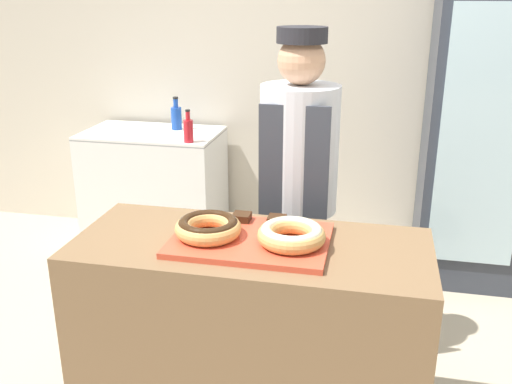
% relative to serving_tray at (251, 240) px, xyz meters
% --- Properties ---
extents(wall_back, '(8.00, 0.06, 2.70)m').
position_rel_serving_tray_xyz_m(wall_back, '(0.00, 2.13, 0.43)').
color(wall_back, beige).
rests_on(wall_back, ground_plane).
extents(display_counter, '(1.43, 0.61, 0.91)m').
position_rel_serving_tray_xyz_m(display_counter, '(0.00, 0.00, -0.46)').
color(display_counter, brown).
rests_on(display_counter, ground_plane).
extents(serving_tray, '(0.62, 0.44, 0.02)m').
position_rel_serving_tray_xyz_m(serving_tray, '(0.00, 0.00, 0.00)').
color(serving_tray, '#D84C33').
rests_on(serving_tray, display_counter).
extents(donut_chocolate_glaze, '(0.27, 0.27, 0.07)m').
position_rel_serving_tray_xyz_m(donut_chocolate_glaze, '(-0.17, -0.02, 0.05)').
color(donut_chocolate_glaze, tan).
rests_on(donut_chocolate_glaze, serving_tray).
extents(donut_light_glaze, '(0.27, 0.27, 0.07)m').
position_rel_serving_tray_xyz_m(donut_light_glaze, '(0.17, -0.02, 0.05)').
color(donut_light_glaze, tan).
rests_on(donut_light_glaze, serving_tray).
extents(brownie_back_left, '(0.07, 0.07, 0.03)m').
position_rel_serving_tray_xyz_m(brownie_back_left, '(-0.08, 0.16, 0.03)').
color(brownie_back_left, '#382111').
rests_on(brownie_back_left, serving_tray).
extents(brownie_back_right, '(0.07, 0.07, 0.03)m').
position_rel_serving_tray_xyz_m(brownie_back_right, '(0.08, 0.16, 0.03)').
color(brownie_back_right, '#382111').
rests_on(brownie_back_right, serving_tray).
extents(baker_person, '(0.38, 0.38, 1.70)m').
position_rel_serving_tray_xyz_m(baker_person, '(0.10, 0.62, -0.02)').
color(baker_person, '#4C4C51').
rests_on(baker_person, ground_plane).
extents(beverage_fridge, '(0.62, 0.63, 1.96)m').
position_rel_serving_tray_xyz_m(beverage_fridge, '(1.08, 1.76, 0.06)').
color(beverage_fridge, '#333842').
rests_on(beverage_fridge, ground_plane).
extents(chest_freezer, '(0.98, 0.59, 0.89)m').
position_rel_serving_tray_xyz_m(chest_freezer, '(-1.14, 1.76, -0.47)').
color(chest_freezer, white).
rests_on(chest_freezer, ground_plane).
extents(bottle_red, '(0.07, 0.07, 0.22)m').
position_rel_serving_tray_xyz_m(bottle_red, '(-0.78, 1.53, 0.06)').
color(bottle_red, red).
rests_on(bottle_red, chest_freezer).
extents(bottle_blue, '(0.08, 0.08, 0.24)m').
position_rel_serving_tray_xyz_m(bottle_blue, '(-0.98, 1.88, 0.06)').
color(bottle_blue, '#1E4CB2').
rests_on(bottle_blue, chest_freezer).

